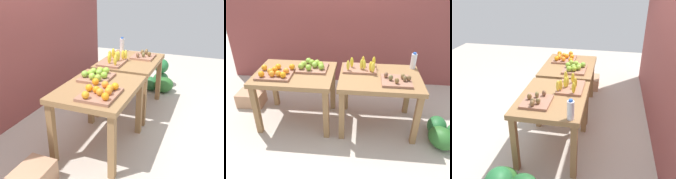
# 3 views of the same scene
# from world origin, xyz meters

# --- Properties ---
(ground_plane) EXTENTS (8.00, 8.00, 0.00)m
(ground_plane) POSITION_xyz_m (0.00, 0.00, 0.00)
(ground_plane) COLOR #BEB2A3
(display_table_left) EXTENTS (1.04, 0.80, 0.77)m
(display_table_left) POSITION_xyz_m (-0.56, 0.00, 0.65)
(display_table_left) COLOR olive
(display_table_left) RESTS_ON ground_plane
(display_table_right) EXTENTS (1.04, 0.80, 0.77)m
(display_table_right) POSITION_xyz_m (0.56, 0.00, 0.65)
(display_table_right) COLOR olive
(display_table_right) RESTS_ON ground_plane
(orange_bin) EXTENTS (0.46, 0.37, 0.11)m
(orange_bin) POSITION_xyz_m (-0.77, -0.12, 0.81)
(orange_bin) COLOR #9A6852
(orange_bin) RESTS_ON display_table_left
(apple_bin) EXTENTS (0.40, 0.34, 0.11)m
(apple_bin) POSITION_xyz_m (-0.35, 0.12, 0.81)
(apple_bin) COLOR #9A6852
(apple_bin) RESTS_ON display_table_left
(banana_crate) EXTENTS (0.44, 0.32, 0.17)m
(banana_crate) POSITION_xyz_m (0.31, 0.16, 0.81)
(banana_crate) COLOR #9A6852
(banana_crate) RESTS_ON display_table_right
(kiwi_bin) EXTENTS (0.36, 0.32, 0.10)m
(kiwi_bin) POSITION_xyz_m (0.75, -0.14, 0.80)
(kiwi_bin) COLOR #9A6852
(kiwi_bin) RESTS_ON display_table_right
(water_bottle) EXTENTS (0.07, 0.07, 0.23)m
(water_bottle) POSITION_xyz_m (1.01, 0.30, 0.87)
(water_bottle) COLOR silver
(water_bottle) RESTS_ON display_table_right
(watermelon_pile) EXTENTS (0.67, 0.66, 0.52)m
(watermelon_pile) POSITION_xyz_m (1.48, -0.27, 0.19)
(watermelon_pile) COLOR #2D6B38
(watermelon_pile) RESTS_ON ground_plane
(cardboard_produce_box) EXTENTS (0.40, 0.30, 0.23)m
(cardboard_produce_box) POSITION_xyz_m (-1.43, 0.30, 0.11)
(cardboard_produce_box) COLOR tan
(cardboard_produce_box) RESTS_ON ground_plane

